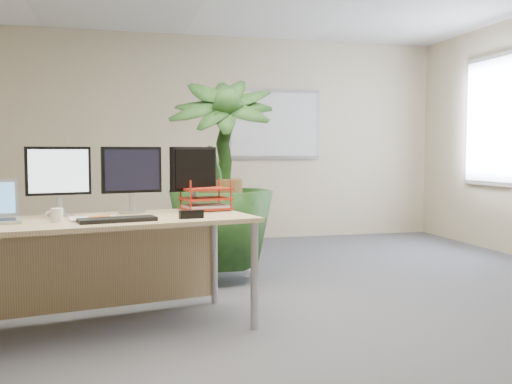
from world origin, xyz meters
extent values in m
plane|color=#48484D|center=(0.00, 0.00, 0.00)|extent=(8.00, 8.00, 0.00)
cube|color=#CAB98F|center=(0.00, 4.00, 1.35)|extent=(7.00, 0.04, 2.70)
cube|color=#BABABF|center=(1.20, 3.97, 1.55)|extent=(1.30, 0.03, 0.95)
cube|color=white|center=(1.20, 3.95, 1.55)|extent=(1.20, 0.01, 0.85)
cube|color=#BABABF|center=(3.47, 2.30, 1.55)|extent=(0.03, 1.30, 1.55)
cube|color=silver|center=(3.45, 2.30, 1.55)|extent=(0.01, 1.20, 1.45)
cube|color=tan|center=(-1.00, 0.27, 0.73)|extent=(2.07, 1.20, 0.03)
cube|color=tan|center=(-1.08, 0.64, 0.36)|extent=(1.81, 0.39, 0.60)
cylinder|color=#AEAEB3|center=(-0.02, 0.11, 0.36)|extent=(0.05, 0.05, 0.72)
cylinder|color=#AEAEB3|center=(-0.17, 0.81, 0.36)|extent=(0.05, 0.05, 0.72)
imported|color=#153312|center=(0.01, 1.54, 0.75)|extent=(1.02, 1.02, 1.50)
cylinder|color=#AEAEB3|center=(-1.27, 0.49, 0.76)|extent=(0.19, 0.19, 0.02)
cylinder|color=#AEAEB3|center=(-1.27, 0.49, 0.82)|extent=(0.04, 0.04, 0.11)
cube|color=black|center=(-1.27, 0.49, 1.05)|extent=(0.42, 0.12, 0.32)
cube|color=white|center=(-1.27, 0.46, 1.05)|extent=(0.37, 0.08, 0.28)
cylinder|color=#AEAEB3|center=(-0.79, 0.58, 0.76)|extent=(0.19, 0.19, 0.02)
cylinder|color=#AEAEB3|center=(-0.79, 0.58, 0.82)|extent=(0.04, 0.04, 0.11)
cube|color=black|center=(-0.79, 0.58, 1.05)|extent=(0.42, 0.12, 0.32)
cube|color=black|center=(-0.79, 0.55, 1.05)|extent=(0.37, 0.08, 0.28)
cylinder|color=#AEAEB3|center=(-0.34, 0.68, 0.76)|extent=(0.19, 0.19, 0.02)
cylinder|color=#AEAEB3|center=(-0.34, 0.68, 0.82)|extent=(0.04, 0.04, 0.11)
cube|color=black|center=(-0.34, 0.68, 1.05)|extent=(0.37, 0.26, 0.32)
cube|color=black|center=(-0.33, 0.66, 1.05)|extent=(0.32, 0.21, 0.29)
cube|color=black|center=(-0.90, 0.09, 0.76)|extent=(0.49, 0.25, 0.03)
cylinder|color=white|center=(-1.26, 0.16, 0.79)|extent=(0.07, 0.07, 0.08)
torus|color=white|center=(-1.30, 0.16, 0.79)|extent=(0.06, 0.02, 0.06)
cube|color=white|center=(-1.04, 0.24, 0.75)|extent=(0.32, 0.26, 0.01)
cylinder|color=orange|center=(-1.01, 0.25, 0.76)|extent=(0.14, 0.06, 0.01)
cylinder|color=yellow|center=(-0.83, 0.24, 0.76)|extent=(0.13, 0.02, 0.02)
cube|color=#A22413|center=(-0.27, 0.62, 0.76)|extent=(0.38, 0.32, 0.02)
cube|color=#A22413|center=(-0.27, 0.62, 0.83)|extent=(0.38, 0.32, 0.02)
cube|color=#A22413|center=(-0.27, 0.62, 0.91)|extent=(0.38, 0.32, 0.02)
cube|color=white|center=(-0.27, 0.62, 0.78)|extent=(0.35, 0.28, 0.02)
cube|color=black|center=(-0.43, 0.15, 0.77)|extent=(0.16, 0.07, 0.05)
camera|label=1|loc=(-0.91, -3.50, 1.17)|focal=40.00mm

